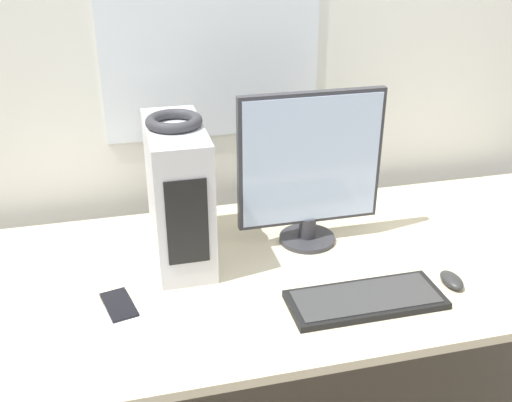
{
  "coord_description": "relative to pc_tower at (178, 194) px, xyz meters",
  "views": [
    {
      "loc": [
        -0.52,
        -1.06,
        1.76
      ],
      "look_at": [
        -0.14,
        0.46,
        0.99
      ],
      "focal_mm": 42.0,
      "sensor_mm": 36.0,
      "label": 1
    }
  ],
  "objects": [
    {
      "name": "desk",
      "position": [
        0.35,
        -0.15,
        -0.26
      ],
      "size": [
        2.25,
        0.93,
        0.75
      ],
      "color": "beige",
      "rests_on": "ground_plane"
    },
    {
      "name": "wall_back",
      "position": [
        0.35,
        0.45,
        0.38
      ],
      "size": [
        8.0,
        0.07,
        2.7
      ],
      "color": "silver",
      "rests_on": "ground_plane"
    },
    {
      "name": "pc_tower",
      "position": [
        0.0,
        0.0,
        0.0
      ],
      "size": [
        0.17,
        0.39,
        0.43
      ],
      "color": "silver",
      "rests_on": "desk"
    },
    {
      "name": "headphones",
      "position": [
        0.0,
        0.0,
        0.23
      ],
      "size": [
        0.17,
        0.17,
        0.03
      ],
      "color": "#333338",
      "rests_on": "pc_tower"
    },
    {
      "name": "keyboard",
      "position": [
        0.47,
        -0.39,
        -0.21
      ],
      "size": [
        0.44,
        0.18,
        0.02
      ],
      "color": "black",
      "rests_on": "desk"
    },
    {
      "name": "monitor_main",
      "position": [
        0.42,
        -0.01,
        0.05
      ],
      "size": [
        0.47,
        0.19,
        0.51
      ],
      "color": "#333338",
      "rests_on": "desk"
    },
    {
      "name": "mouse",
      "position": [
        0.75,
        -0.36,
        -0.2
      ],
      "size": [
        0.05,
        0.1,
        0.03
      ],
      "color": "#2D2D2D",
      "rests_on": "desk"
    },
    {
      "name": "paper_sheet_left",
      "position": [
        -0.17,
        -0.38,
        -0.22
      ],
      "size": [
        0.22,
        0.31,
        0.0
      ],
      "rotation": [
        0.0,
        0.0,
        -0.05
      ],
      "color": "white",
      "rests_on": "desk"
    },
    {
      "name": "cell_phone",
      "position": [
        -0.21,
        -0.24,
        -0.21
      ],
      "size": [
        0.11,
        0.16,
        0.01
      ],
      "rotation": [
        0.0,
        0.0,
        0.23
      ],
      "color": "black",
      "rests_on": "desk"
    }
  ]
}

